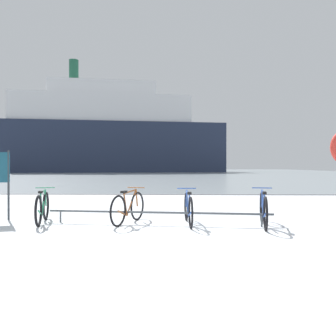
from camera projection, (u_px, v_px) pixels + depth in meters
ground at (176, 174)px, 59.78m from camera, size 80.00×132.00×0.08m
bike_rack at (157, 213)px, 7.82m from camera, size 5.17×0.57×0.31m
bicycle_0 at (42, 207)px, 8.02m from camera, size 0.52×1.66×0.82m
bicycle_1 at (128, 207)px, 7.98m from camera, size 0.65×1.61×0.83m
bicycle_2 at (188, 208)px, 7.86m from camera, size 0.46×1.77×0.81m
bicycle_3 at (263, 209)px, 7.60m from camera, size 0.49×1.80×0.84m
ferry_ship at (107, 135)px, 70.44m from camera, size 48.20×18.57×22.88m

